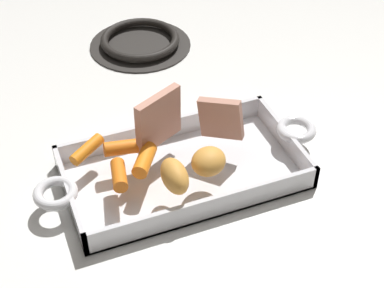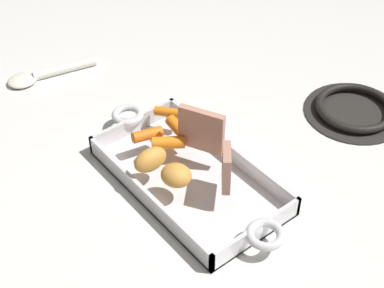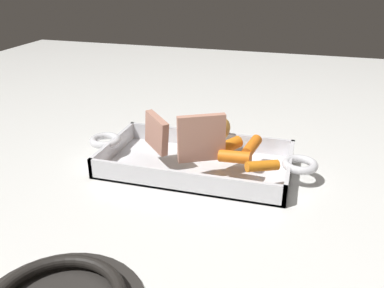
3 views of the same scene
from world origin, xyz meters
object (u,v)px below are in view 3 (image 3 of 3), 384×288
at_px(roasting_dish, 196,162).
at_px(potato_near_roast, 221,129).
at_px(baby_carrot_center_left, 252,146).
at_px(baby_carrot_northwest, 235,157).
at_px(roast_slice_outer, 157,133).
at_px(baby_carrot_northeast, 227,147).
at_px(roast_slice_thin, 201,138).
at_px(baby_carrot_short, 262,166).
at_px(potato_corner, 192,129).

xyz_separation_m(roasting_dish, potato_near_roast, (-0.03, -0.06, 0.05)).
bearing_deg(baby_carrot_center_left, baby_carrot_northwest, 68.07).
bearing_deg(baby_carrot_center_left, roast_slice_outer, 12.74).
distance_m(roasting_dish, baby_carrot_northwest, 0.10).
height_order(baby_carrot_northwest, baby_carrot_center_left, same).
xyz_separation_m(roasting_dish, baby_carrot_northeast, (-0.06, 0.00, 0.04)).
xyz_separation_m(roast_slice_thin, baby_carrot_northeast, (-0.04, -0.04, -0.03)).
distance_m(roast_slice_outer, baby_carrot_northeast, 0.13).
distance_m(roast_slice_thin, baby_carrot_short, 0.11).
distance_m(roast_slice_outer, potato_near_roast, 0.13).
height_order(roast_slice_outer, potato_near_roast, roast_slice_outer).
xyz_separation_m(roasting_dish, roast_slice_thin, (-0.02, 0.04, 0.07)).
xyz_separation_m(roasting_dish, baby_carrot_short, (-0.13, 0.06, 0.04)).
relative_size(roast_slice_thin, baby_carrot_short, 1.46).
bearing_deg(potato_corner, baby_carrot_northwest, 140.97).
bearing_deg(baby_carrot_short, potato_near_roast, -49.42).
height_order(roasting_dish, baby_carrot_center_left, baby_carrot_center_left).
bearing_deg(roast_slice_thin, potato_corner, -64.07).
bearing_deg(potato_corner, baby_carrot_short, 146.70).
bearing_deg(roast_slice_thin, roasting_dish, -64.50).
distance_m(roasting_dish, baby_carrot_center_left, 0.11).
distance_m(baby_carrot_center_left, potato_near_roast, 0.08).
height_order(roast_slice_thin, baby_carrot_northwest, roast_slice_thin).
bearing_deg(roasting_dish, roast_slice_outer, 18.54).
height_order(roast_slice_outer, baby_carrot_northwest, roast_slice_outer).
bearing_deg(baby_carrot_northeast, roast_slice_thin, 48.72).
distance_m(baby_carrot_short, potato_near_roast, 0.15).
bearing_deg(baby_carrot_northeast, baby_carrot_short, 142.72).
xyz_separation_m(baby_carrot_center_left, baby_carrot_short, (-0.03, 0.07, -0.00)).
distance_m(baby_carrot_northwest, baby_carrot_short, 0.05).
xyz_separation_m(baby_carrot_northwest, baby_carrot_northeast, (0.02, -0.04, 0.00)).
height_order(roast_slice_thin, baby_carrot_short, roast_slice_thin).
distance_m(roast_slice_outer, baby_carrot_northwest, 0.15).
xyz_separation_m(roast_slice_thin, roast_slice_outer, (0.09, -0.02, -0.01)).
height_order(roast_slice_outer, baby_carrot_short, roast_slice_outer).
bearing_deg(roasting_dish, potato_near_roast, -121.01).
bearing_deg(baby_carrot_northwest, baby_carrot_short, 160.99).
height_order(roasting_dish, potato_near_roast, potato_near_roast).
bearing_deg(potato_near_roast, baby_carrot_northeast, 113.40).
bearing_deg(potato_near_roast, potato_corner, 12.61).
bearing_deg(potato_near_roast, baby_carrot_center_left, 148.73).
bearing_deg(roasting_dish, baby_carrot_short, 156.79).
bearing_deg(potato_corner, roast_slice_outer, 54.51).
xyz_separation_m(baby_carrot_northwest, potato_near_roast, (0.05, -0.09, 0.01)).
distance_m(baby_carrot_northwest, baby_carrot_center_left, 0.06).
xyz_separation_m(roasting_dish, potato_corner, (0.02, -0.04, 0.05)).
bearing_deg(baby_carrot_northwest, roasting_dish, -25.71).
relative_size(roast_slice_thin, potato_corner, 1.59).
relative_size(baby_carrot_northwest, potato_corner, 1.06).
relative_size(roasting_dish, baby_carrot_northwest, 7.94).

